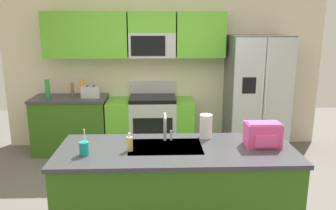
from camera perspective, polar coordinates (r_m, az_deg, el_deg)
ground_plane at (r=3.95m, az=0.06°, el=-17.10°), size 9.00×9.00×0.00m
kitchen_wall_unit at (r=5.50m, az=-2.22°, el=7.93°), size 5.20×0.43×2.60m
back_counter at (r=5.59m, az=-16.06°, el=-3.19°), size 1.16×0.63×0.90m
range_oven at (r=5.43m, az=-2.96°, el=-3.25°), size 1.36×0.61×1.10m
refrigerator at (r=5.47m, az=14.71°, el=1.65°), size 0.90×0.76×1.85m
island_counter at (r=3.31m, az=1.38°, el=-14.56°), size 2.19×0.86×0.90m
toaster at (r=5.34m, az=-12.96°, el=2.19°), size 0.28×0.16×0.18m
pepper_mill at (r=5.45m, az=-15.90°, el=2.47°), size 0.05×0.05×0.23m
bottle_green at (r=5.55m, az=-19.78°, el=2.66°), size 0.07×0.07×0.28m
bottle_orange at (r=5.36m, az=-14.38°, el=2.76°), size 0.06×0.06×0.29m
sink_faucet at (r=3.25m, az=-0.40°, el=-3.39°), size 0.08×0.21×0.28m
drink_cup_teal at (r=3.04m, az=-14.03°, el=-7.15°), size 0.08×0.08×0.24m
soap_dispenser at (r=3.06m, az=-6.53°, el=-6.52°), size 0.06×0.06×0.17m
paper_towel_roll at (r=3.39m, az=6.44°, el=-3.59°), size 0.12×0.12×0.24m
backpack at (r=3.27m, az=15.79°, el=-4.73°), size 0.32×0.22×0.23m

